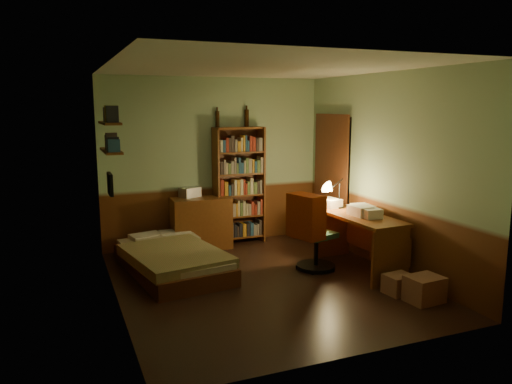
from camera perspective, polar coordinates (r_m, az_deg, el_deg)
name	(u,v)px	position (r m, az deg, el deg)	size (l,w,h in m)	color
floor	(264,283)	(6.29, 0.87, -10.37)	(3.50, 4.00, 0.02)	black
ceiling	(264,66)	(5.92, 0.93, 14.15)	(3.50, 4.00, 0.02)	silver
wall_back	(214,162)	(7.85, -4.83, 3.47)	(3.50, 0.02, 2.60)	#96B68C
wall_left	(112,188)	(5.53, -16.13, 0.47)	(0.02, 4.00, 2.60)	#96B68C
wall_right	(386,172)	(6.84, 14.62, 2.26)	(0.02, 4.00, 2.60)	#96B68C
wall_front	(358,211)	(4.22, 11.59, -2.16)	(3.50, 0.02, 2.60)	#96B68C
doorway	(332,181)	(7.93, 8.71, 1.28)	(0.06, 0.90, 2.00)	black
door_trim	(330,181)	(7.92, 8.49, 1.26)	(0.02, 0.98, 2.08)	#472211
bed	(172,251)	(6.70, -9.61, -6.63)	(1.02, 1.90, 0.57)	olive
dresser	(201,223)	(7.69, -6.29, -3.54)	(0.89, 0.44, 0.79)	#5F3114
mini_stereo	(190,192)	(7.68, -7.57, -0.01)	(0.28, 0.22, 0.15)	#B2B2B7
bookshelf	(239,186)	(7.86, -1.95, 0.71)	(0.79, 0.25, 1.84)	#5F3114
bottle_left	(217,119)	(7.77, -4.44, 8.31)	(0.07, 0.07, 0.25)	black
bottle_right	(247,118)	(7.92, -1.08, 8.44)	(0.07, 0.07, 0.27)	black
desk	(359,242)	(6.80, 11.71, -5.67)	(0.57, 1.39, 0.74)	#5F3114
paper_stack	(330,203)	(7.16, 8.43, -1.23)	(0.23, 0.31, 0.12)	silver
desk_lamp	(339,190)	(7.09, 9.52, 0.22)	(0.15, 0.15, 0.51)	black
office_chair	(316,235)	(6.71, 6.92, -4.89)	(0.47, 0.41, 0.93)	#316245
red_jacket	(307,182)	(6.32, 5.87, 1.18)	(0.26, 0.48, 0.57)	#8D2B08
wall_shelf_lower	(111,151)	(6.60, -16.24, 4.54)	(0.20, 0.90, 0.03)	#5F3114
wall_shelf_upper	(110,123)	(6.58, -16.38, 7.58)	(0.20, 0.90, 0.03)	#5F3114
framed_picture	(110,184)	(6.14, -16.34, 0.87)	(0.04, 0.32, 0.26)	black
cardboard_box_a	(424,289)	(5.97, 18.68, -10.47)	(0.39, 0.31, 0.29)	brown
cardboard_box_b	(399,284)	(6.14, 16.00, -10.08)	(0.32, 0.26, 0.22)	brown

